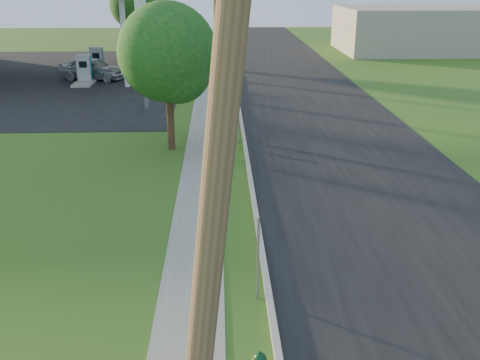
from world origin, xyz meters
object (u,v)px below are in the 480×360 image
(tree_verge, at_px, (170,57))
(car_silver, at_px, (92,68))
(hydrant_far, at_px, (228,86))
(fuel_pump_se, at_px, (97,63))
(utility_pole_far, at_px, (218,4))
(utility_pole_near, at_px, (215,187))
(hydrant_mid, at_px, (231,140))
(tree_lot, at_px, (139,5))
(utility_pole_mid, at_px, (217,23))
(fuel_pump_ne, at_px, (85,73))
(price_pylon, at_px, (140,4))

(tree_verge, xyz_separation_m, car_silver, (-6.81, 16.11, -3.04))
(tree_verge, xyz_separation_m, hydrant_far, (2.49, 11.75, -3.47))
(hydrant_far, bearing_deg, fuel_pump_se, 143.74)
(utility_pole_far, bearing_deg, car_silver, -157.35)
(utility_pole_near, height_order, hydrant_mid, utility_pole_near)
(utility_pole_near, bearing_deg, tree_lot, 98.94)
(tree_verge, bearing_deg, utility_pole_mid, 42.80)
(utility_pole_mid, distance_m, car_silver, 17.31)
(utility_pole_near, height_order, fuel_pump_se, utility_pole_near)
(fuel_pump_ne, xyz_separation_m, tree_lot, (2.43, 10.17, 3.74))
(price_pylon, xyz_separation_m, car_silver, (-4.79, 8.88, -4.66))
(tree_verge, distance_m, hydrant_mid, 4.24)
(fuel_pump_ne, bearing_deg, car_silver, 81.15)
(tree_lot, bearing_deg, utility_pole_near, -81.06)
(hydrant_mid, bearing_deg, fuel_pump_ne, 123.04)
(hydrant_mid, bearing_deg, car_silver, 120.13)
(utility_pole_far, relative_size, car_silver, 2.09)
(utility_pole_far, bearing_deg, tree_verge, -95.42)
(fuel_pump_se, bearing_deg, hydrant_far, -36.26)
(fuel_pump_se, height_order, tree_lot, tree_lot)
(tree_verge, height_order, hydrant_far, tree_verge)
(utility_pole_near, xyz_separation_m, price_pylon, (-3.90, 23.50, 0.63))
(utility_pole_far, xyz_separation_m, tree_verge, (-1.87, -19.74, -0.98))
(utility_pole_far, bearing_deg, tree_lot, 141.40)
(fuel_pump_ne, distance_m, fuel_pump_se, 4.00)
(utility_pole_far, relative_size, tree_verge, 1.60)
(utility_pole_mid, bearing_deg, fuel_pump_ne, 124.40)
(utility_pole_near, bearing_deg, utility_pole_far, 90.00)
(tree_verge, bearing_deg, fuel_pump_se, 110.56)
(fuel_pump_se, relative_size, car_silver, 0.70)
(tree_lot, bearing_deg, tree_verge, -79.54)
(utility_pole_far, distance_m, fuel_pump_ne, 10.99)
(fuel_pump_se, xyz_separation_m, tree_verge, (7.03, -18.73, 3.10))
(utility_pole_near, bearing_deg, car_silver, 105.02)
(tree_lot, xyz_separation_m, hydrant_far, (7.09, -13.15, -4.12))
(tree_lot, height_order, hydrant_mid, tree_lot)
(utility_pole_near, xyz_separation_m, car_silver, (-8.69, 32.38, -4.03))
(utility_pole_near, height_order, hydrant_far, utility_pole_near)
(utility_pole_mid, xyz_separation_m, fuel_pump_ne, (-8.90, 13.00, -4.23))
(tree_verge, relative_size, car_silver, 1.30)
(fuel_pump_ne, xyz_separation_m, hydrant_far, (9.52, -2.98, -0.38))
(utility_pole_near, bearing_deg, price_pylon, 99.42)
(utility_pole_far, height_order, hydrant_far, utility_pole_far)
(fuel_pump_se, distance_m, price_pylon, 13.40)
(price_pylon, distance_m, car_silver, 11.11)
(fuel_pump_se, bearing_deg, tree_lot, 68.52)
(utility_pole_mid, relative_size, hydrant_mid, 14.46)
(utility_pole_near, relative_size, price_pylon, 1.38)
(hydrant_mid, distance_m, car_silver, 18.34)
(fuel_pump_ne, xyz_separation_m, price_pylon, (5.00, -7.50, 4.71))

